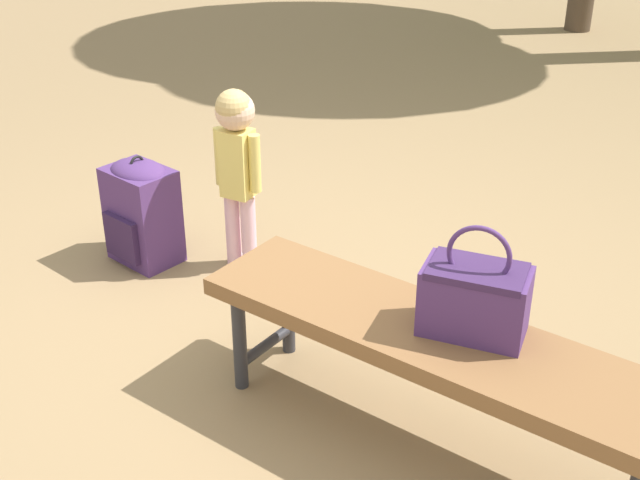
{
  "coord_description": "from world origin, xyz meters",
  "views": [
    {
      "loc": [
        -2.26,
        1.69,
        1.92
      ],
      "look_at": [
        -0.16,
        -0.1,
        0.45
      ],
      "focal_mm": 46.96,
      "sensor_mm": 36.0,
      "label": 1
    }
  ],
  "objects_px": {
    "park_bench": "(434,345)",
    "backpack_large": "(142,209)",
    "child_standing": "(237,153)",
    "handbag": "(475,297)"
  },
  "relations": [
    {
      "from": "child_standing",
      "to": "backpack_large",
      "type": "relative_size",
      "value": 1.63
    },
    {
      "from": "park_bench",
      "to": "handbag",
      "type": "relative_size",
      "value": 4.48
    },
    {
      "from": "backpack_large",
      "to": "park_bench",
      "type": "bearing_deg",
      "value": -177.6
    },
    {
      "from": "handbag",
      "to": "backpack_large",
      "type": "relative_size",
      "value": 0.71
    },
    {
      "from": "park_bench",
      "to": "child_standing",
      "type": "distance_m",
      "value": 1.41
    },
    {
      "from": "park_bench",
      "to": "child_standing",
      "type": "height_order",
      "value": "child_standing"
    },
    {
      "from": "park_bench",
      "to": "child_standing",
      "type": "relative_size",
      "value": 1.95
    },
    {
      "from": "park_bench",
      "to": "backpack_large",
      "type": "height_order",
      "value": "backpack_large"
    },
    {
      "from": "park_bench",
      "to": "handbag",
      "type": "bearing_deg",
      "value": -134.03
    },
    {
      "from": "handbag",
      "to": "backpack_large",
      "type": "distance_m",
      "value": 1.83
    }
  ]
}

